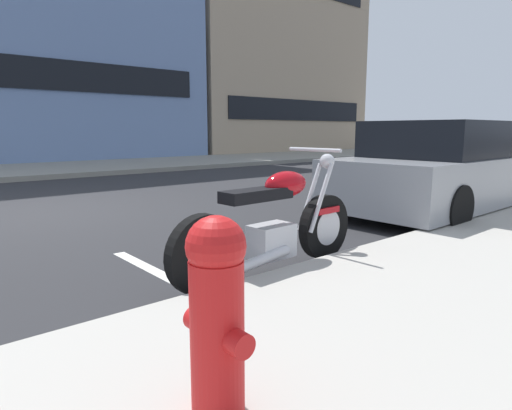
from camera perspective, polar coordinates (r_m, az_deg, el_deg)
The scene contains 8 objects.
ground_plane at distance 7.80m, azimuth -26.37°, elevation -0.86°, with size 260.00×260.00×0.00m, color #28282B.
sidewalk_far_curb at distance 20.26m, azimuth 2.65°, elevation 6.23°, with size 120.00×5.00×0.14m, color gray.
parking_stall_stripe at distance 3.98m, azimuth -11.00°, elevation -9.40°, with size 0.12×2.20×0.01m, color silver.
parked_motorcycle at distance 3.95m, azimuth 2.29°, elevation -2.88°, with size 2.16×0.62×1.12m.
parked_car_mid_block at distance 7.73m, azimuth 23.67°, elevation 4.29°, with size 4.66×1.88×1.42m.
car_opposite_curb at distance 25.70m, azimuth 22.94°, elevation 7.59°, with size 4.24×1.93×1.48m.
fire_hydrant at distance 1.81m, azimuth -5.08°, elevation -13.61°, with size 0.24×0.36×0.83m.
townhouse_near_left at distance 28.46m, azimuth -1.52°, elevation 17.88°, with size 11.71×9.72×10.69m.
Camera 1 is at (-1.82, -7.48, 1.29)m, focal length 30.90 mm.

